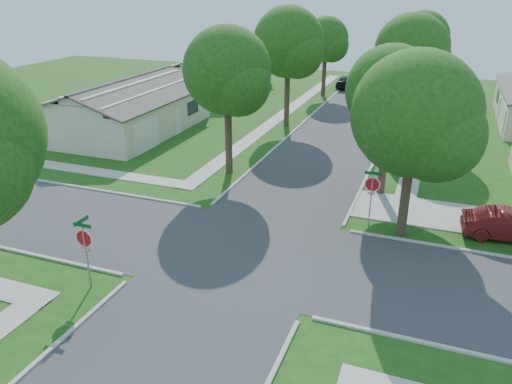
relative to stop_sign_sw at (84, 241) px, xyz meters
The scene contains 19 objects.
ground 6.95m from the stop_sign_sw, 45.00° to the left, with size 100.00×100.00×0.00m, color #1C4914.
road_ns 6.95m from the stop_sign_sw, 45.00° to the left, with size 7.00×100.00×0.02m, color #333335.
sidewalk_ne 32.61m from the stop_sign_sw, 70.62° to the left, with size 1.20×40.00×0.04m, color #9E9B91.
sidewalk_nw 30.80m from the stop_sign_sw, 92.61° to the left, with size 1.20×40.00×0.04m, color #9E9B91.
driveway 17.38m from the stop_sign_sw, 43.12° to the left, with size 8.80×3.60×0.05m, color #9E9B91.
stop_sign_sw is the anchor object (origin of this frame).
stop_sign_ne 13.29m from the stop_sign_sw, 45.00° to the left, with size 1.05×0.80×2.98m.
tree_e_near 17.04m from the stop_sign_sw, 55.41° to the left, with size 4.97×4.80×8.28m.
tree_e_mid 27.71m from the stop_sign_sw, 69.80° to the left, with size 5.59×5.40×9.21m.
tree_e_far 40.04m from the stop_sign_sw, 76.27° to the left, with size 5.17×5.00×8.72m.
tree_w_near 14.30m from the stop_sign_sw, 89.77° to the left, with size 5.38×5.20×8.97m.
tree_w_mid 26.09m from the stop_sign_sw, 89.87° to the left, with size 5.80×5.60×9.56m.
tree_w_far 38.86m from the stop_sign_sw, 89.93° to the left, with size 4.76×4.60×8.04m.
tree_ne_corner 14.64m from the stop_sign_sw, 38.84° to the left, with size 5.80×5.60×8.66m.
house_nw_near 22.71m from the stop_sign_sw, 119.83° to the left, with size 8.42×13.60×4.23m.
house_nw_far 38.40m from the stop_sign_sw, 107.10° to the left, with size 8.42×13.60×4.23m.
car_driveway 18.81m from the stop_sign_sw, 32.94° to the left, with size 1.47×4.23×1.39m, color #5D1313.
car_curb_east 38.53m from the stop_sign_sw, 78.16° to the left, with size 1.90×4.73×1.61m, color black.
car_curb_west 43.74m from the stop_sign_sw, 88.03° to the left, with size 1.84×4.52×1.31m, color black.
Camera 1 is at (7.30, -18.03, 11.12)m, focal length 35.00 mm.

